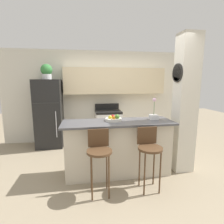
# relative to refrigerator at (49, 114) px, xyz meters

# --- Properties ---
(ground_plane) EXTENTS (14.00, 14.00, 0.00)m
(ground_plane) POSITION_rel_refrigerator_xyz_m (1.51, -1.68, -0.88)
(ground_plane) COLOR gray
(wall_back) EXTENTS (5.60, 0.38, 2.55)m
(wall_back) POSITION_rel_refrigerator_xyz_m (1.62, 0.29, 0.59)
(wall_back) COLOR silver
(wall_back) RESTS_ON ground_plane
(pillar_right) EXTENTS (0.38, 0.33, 2.55)m
(pillar_right) POSITION_rel_refrigerator_xyz_m (2.76, -1.72, 0.40)
(pillar_right) COLOR silver
(pillar_right) RESTS_ON ground_plane
(counter_bar) EXTENTS (2.00, 0.65, 1.00)m
(counter_bar) POSITION_rel_refrigerator_xyz_m (1.51, -1.68, -0.37)
(counter_bar) COLOR beige
(counter_bar) RESTS_ON ground_plane
(refrigerator) EXTENTS (0.66, 0.65, 1.75)m
(refrigerator) POSITION_rel_refrigerator_xyz_m (0.00, 0.00, 0.00)
(refrigerator) COLOR black
(refrigerator) RESTS_ON ground_plane
(stove_range) EXTENTS (0.70, 0.60, 1.07)m
(stove_range) POSITION_rel_refrigerator_xyz_m (1.56, 0.03, -0.42)
(stove_range) COLOR white
(stove_range) RESTS_ON ground_plane
(bar_stool_left) EXTENTS (0.38, 0.38, 0.99)m
(bar_stool_left) POSITION_rel_refrigerator_xyz_m (1.11, -2.22, -0.21)
(bar_stool_left) COLOR #4C331E
(bar_stool_left) RESTS_ON ground_plane
(bar_stool_right) EXTENTS (0.38, 0.38, 0.99)m
(bar_stool_right) POSITION_rel_refrigerator_xyz_m (1.90, -2.22, -0.21)
(bar_stool_right) COLOR #4C331E
(bar_stool_right) RESTS_ON ground_plane
(potted_plant_on_fridge) EXTENTS (0.28, 0.28, 0.38)m
(potted_plant_on_fridge) POSITION_rel_refrigerator_xyz_m (-0.00, 0.00, 1.08)
(potted_plant_on_fridge) COLOR silver
(potted_plant_on_fridge) RESTS_ON refrigerator
(orchid_vase) EXTENTS (0.15, 0.15, 0.41)m
(orchid_vase) POSITION_rel_refrigerator_xyz_m (2.20, -1.63, 0.22)
(orchid_vase) COLOR white
(orchid_vase) RESTS_ON counter_bar
(fruit_bowl) EXTENTS (0.30, 0.30, 0.12)m
(fruit_bowl) POSITION_rel_refrigerator_xyz_m (1.43, -1.62, 0.16)
(fruit_bowl) COLOR silver
(fruit_bowl) RESTS_ON counter_bar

